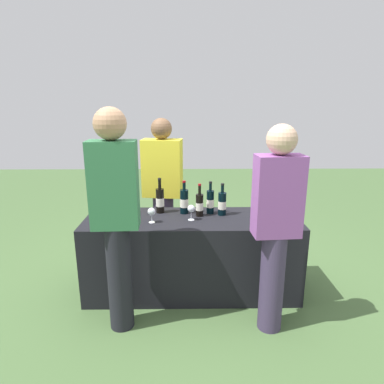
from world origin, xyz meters
name	(u,v)px	position (x,y,z in m)	size (l,w,h in m)	color
ground_plane	(192,289)	(0.00, 0.00, 0.00)	(12.00, 12.00, 0.00)	#476638
tasting_table	(192,255)	(0.00, 0.00, 0.37)	(1.98, 0.65, 0.75)	black
wine_bottle_0	(160,200)	(-0.31, 0.16, 0.87)	(0.08, 0.08, 0.34)	black
wine_bottle_1	(184,201)	(-0.07, 0.14, 0.86)	(0.08, 0.08, 0.32)	black
wine_bottle_2	(200,205)	(0.07, 0.06, 0.86)	(0.07, 0.07, 0.31)	black
wine_bottle_3	(210,202)	(0.18, 0.13, 0.86)	(0.07, 0.07, 0.32)	black
wine_bottle_4	(222,203)	(0.29, 0.09, 0.86)	(0.08, 0.08, 0.31)	black
wine_glass_0	(152,212)	(-0.36, -0.11, 0.84)	(0.07, 0.07, 0.14)	silver
wine_glass_1	(191,209)	(-0.01, -0.05, 0.85)	(0.07, 0.07, 0.14)	silver
wine_glass_2	(264,214)	(0.63, -0.16, 0.84)	(0.06, 0.06, 0.13)	silver
wine_glass_3	(273,213)	(0.71, -0.16, 0.84)	(0.07, 0.07, 0.14)	silver
ice_bucket	(116,204)	(-0.72, 0.13, 0.84)	(0.18, 0.18, 0.19)	silver
server_pouring	(163,189)	(-0.31, 0.55, 0.88)	(0.43, 0.28, 1.63)	#3F3351
guest_0	(116,212)	(-0.58, -0.54, 0.99)	(0.36, 0.24, 1.76)	black
guest_1	(276,223)	(0.62, -0.57, 0.91)	(0.36, 0.22, 1.64)	#3F3351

